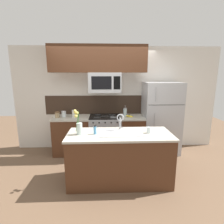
{
  "coord_description": "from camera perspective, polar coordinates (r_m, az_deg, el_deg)",
  "views": [
    {
      "loc": [
        -0.0,
        -3.24,
        1.91
      ],
      "look_at": [
        0.14,
        0.27,
        1.16
      ],
      "focal_mm": 28.0,
      "sensor_mm": 36.0,
      "label": 1
    }
  ],
  "objects": [
    {
      "name": "ground_plane",
      "position": [
        3.76,
        -2.1,
        -18.49
      ],
      "size": [
        10.0,
        10.0,
        0.0
      ],
      "primitive_type": "plane",
      "color": "brown"
    },
    {
      "name": "rear_partition",
      "position": [
        4.57,
        1.48,
        4.37
      ],
      "size": [
        5.2,
        0.1,
        2.6
      ],
      "primitive_type": "cube",
      "color": "silver",
      "rests_on": "ground"
    },
    {
      "name": "splash_band",
      "position": [
        4.53,
        -2.28,
        2.37
      ],
      "size": [
        3.04,
        0.01,
        0.48
      ],
      "primitive_type": "cube",
      "color": "#332319",
      "rests_on": "rear_partition"
    },
    {
      "name": "back_counter_left",
      "position": [
        4.46,
        -12.75,
        -7.28
      ],
      "size": [
        0.89,
        0.65,
        0.91
      ],
      "color": "#4C2B19",
      "rests_on": "ground"
    },
    {
      "name": "back_counter_right",
      "position": [
        4.43,
        6.44,
        -7.16
      ],
      "size": [
        0.59,
        0.65,
        0.91
      ],
      "color": "#4C2B19",
      "rests_on": "ground"
    },
    {
      "name": "stove_range",
      "position": [
        4.38,
        -2.2,
        -7.25
      ],
      "size": [
        0.76,
        0.64,
        0.93
      ],
      "color": "#A8AAAF",
      "rests_on": "ground"
    },
    {
      "name": "microwave",
      "position": [
        4.12,
        -2.34,
        9.59
      ],
      "size": [
        0.74,
        0.4,
        0.45
      ],
      "color": "#A8AAAF"
    },
    {
      "name": "upper_cabinet_band",
      "position": [
        4.11,
        -4.58,
        16.9
      ],
      "size": [
        2.18,
        0.34,
        0.6
      ],
      "primitive_type": "cube",
      "color": "#4C2B19"
    },
    {
      "name": "refrigerator",
      "position": [
        4.5,
        15.56,
        -1.78
      ],
      "size": [
        0.87,
        0.74,
        1.74
      ],
      "color": "#A8AAAF",
      "rests_on": "ground"
    },
    {
      "name": "storage_jar_tall",
      "position": [
        4.35,
        -17.43,
        -0.87
      ],
      "size": [
        0.11,
        0.11,
        0.14
      ],
      "color": "#997F5B",
      "rests_on": "back_counter_left"
    },
    {
      "name": "storage_jar_medium",
      "position": [
        4.39,
        -15.45,
        -0.64
      ],
      "size": [
        0.11,
        0.11,
        0.14
      ],
      "color": "silver",
      "rests_on": "back_counter_left"
    },
    {
      "name": "storage_jar_short",
      "position": [
        4.28,
        -12.29,
        -0.54
      ],
      "size": [
        0.09,
        0.09,
        0.18
      ],
      "color": "silver",
      "rests_on": "back_counter_left"
    },
    {
      "name": "banana_bunch",
      "position": [
        4.23,
        5.8,
        -1.36
      ],
      "size": [
        0.19,
        0.12,
        0.08
      ],
      "color": "yellow",
      "rests_on": "back_counter_right"
    },
    {
      "name": "french_press",
      "position": [
        4.32,
        4.28,
        -0.01
      ],
      "size": [
        0.09,
        0.09,
        0.27
      ],
      "color": "silver",
      "rests_on": "back_counter_right"
    },
    {
      "name": "island_counter",
      "position": [
        3.24,
        2.43,
        -14.59
      ],
      "size": [
        1.82,
        0.75,
        0.91
      ],
      "color": "#4C2B19",
      "rests_on": "ground"
    },
    {
      "name": "kitchen_sink",
      "position": [
        3.09,
        2.98,
        -8.18
      ],
      "size": [
        0.76,
        0.4,
        0.16
      ],
      "color": "#ADAFB5",
      "rests_on": "island_counter"
    },
    {
      "name": "sink_faucet",
      "position": [
        3.2,
        2.72,
        -2.47
      ],
      "size": [
        0.14,
        0.14,
        0.31
      ],
      "color": "#B7BABF",
      "rests_on": "island_counter"
    },
    {
      "name": "dish_soap_bottle",
      "position": [
        3.02,
        -5.58,
        -5.94
      ],
      "size": [
        0.06,
        0.05,
        0.16
      ],
      "color": "#4C93C6",
      "rests_on": "island_counter"
    },
    {
      "name": "drinking_glass",
      "position": [
        3.13,
        11.89,
        -5.79
      ],
      "size": [
        0.07,
        0.07,
        0.11
      ],
      "color": "silver",
      "rests_on": "island_counter"
    },
    {
      "name": "flower_vase",
      "position": [
        3.03,
        -10.79,
        -4.66
      ],
      "size": [
        0.14,
        0.12,
        0.44
      ],
      "color": "silver",
      "rests_on": "island_counter"
    }
  ]
}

